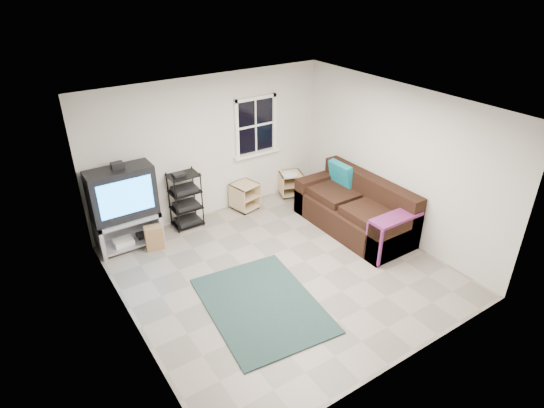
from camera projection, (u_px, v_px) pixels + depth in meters
room at (256, 129)px, 8.52m from camera, size 4.60×4.62×4.60m
tv_unit at (123, 202)px, 7.34m from camera, size 1.03×0.52×1.52m
av_rack at (186, 203)px, 8.10m from camera, size 0.52×0.38×1.05m
side_table_left at (244, 195)px, 8.76m from camera, size 0.53×0.53×0.52m
side_table_right at (290, 182)px, 9.29m from camera, size 0.56×0.56×0.50m
sofa at (356, 210)px, 8.05m from camera, size 0.99×2.24×1.03m
shag_rug at (262, 305)px, 6.37m from camera, size 1.64×2.13×0.02m
paper_bag at (154, 238)px, 7.55m from camera, size 0.32×0.23×0.42m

